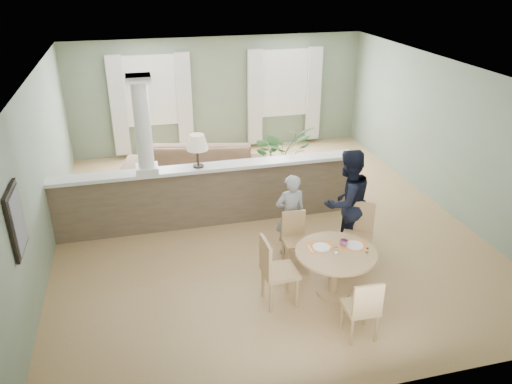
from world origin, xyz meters
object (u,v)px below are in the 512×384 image
object	(u,v)px
chair_far_man	(358,231)
chair_near	(363,307)
chair_side	(274,268)
dining_table	(335,260)
houseplant	(281,156)
chair_far_boy	(295,236)
sofa	(196,172)
man_person	(347,202)
child_person	(290,215)

from	to	relation	value
chair_far_man	chair_near	distance (m)	1.76
chair_side	dining_table	bearing A→B (deg)	-91.01
houseplant	chair_far_boy	xyz separation A→B (m)	(-0.61, -2.81, -0.20)
sofa	chair_far_man	world-z (taller)	chair_far_man
houseplant	chair_far_boy	bearing A→B (deg)	-102.24
dining_table	chair_far_man	world-z (taller)	chair_far_man
man_person	chair_far_boy	bearing A→B (deg)	-7.58
chair_side	houseplant	bearing A→B (deg)	-20.05
chair_near	chair_side	world-z (taller)	chair_side
sofa	dining_table	bearing A→B (deg)	-57.05
sofa	man_person	world-z (taller)	man_person
houseplant	chair_far_boy	distance (m)	2.88
chair_side	child_person	xyz separation A→B (m)	(0.60, 1.19, 0.12)
houseplant	dining_table	bearing A→B (deg)	-94.80
sofa	chair_far_man	xyz separation A→B (m)	(2.05, -3.22, 0.12)
houseplant	chair_side	size ratio (longest dim) A/B	1.34
chair_near	sofa	bearing A→B (deg)	-72.05
man_person	sofa	bearing A→B (deg)	-72.69
chair_side	child_person	size ratio (longest dim) A/B	0.74
sofa	chair_near	bearing A→B (deg)	-61.25
chair_near	man_person	distance (m)	2.12
dining_table	child_person	world-z (taller)	child_person
sofa	child_person	world-z (taller)	child_person
chair_far_boy	chair_side	size ratio (longest dim) A/B	0.85
chair_side	chair_far_man	bearing A→B (deg)	-68.30
chair_near	chair_side	distance (m)	1.28
chair_far_boy	chair_near	distance (m)	1.86
chair_side	man_person	bearing A→B (deg)	-56.89
chair_far_man	sofa	bearing A→B (deg)	154.93
chair_far_boy	chair_far_man	xyz separation A→B (m)	(0.94, -0.21, 0.07)
dining_table	chair_far_boy	world-z (taller)	chair_far_boy
dining_table	chair_far_man	xyz separation A→B (m)	(0.64, 0.65, 0.00)
child_person	man_person	world-z (taller)	man_person
child_person	dining_table	bearing A→B (deg)	100.18
chair_side	child_person	distance (m)	1.34
chair_far_boy	chair_near	size ratio (longest dim) A/B	0.97
child_person	chair_far_man	bearing A→B (deg)	147.26
chair_far_boy	child_person	bearing A→B (deg)	88.33
sofa	dining_table	world-z (taller)	sofa
chair_far_man	chair_side	distance (m)	1.66
chair_far_man	man_person	distance (m)	0.49
chair_far_boy	man_person	bearing A→B (deg)	11.53
chair_far_boy	chair_far_man	bearing A→B (deg)	-10.98
houseplant	man_person	bearing A→B (deg)	-84.10
sofa	houseplant	bearing A→B (deg)	6.18
chair_far_boy	houseplant	bearing A→B (deg)	79.21
dining_table	chair_far_boy	bearing A→B (deg)	109.28
chair_near	man_person	world-z (taller)	man_person
chair_far_boy	chair_side	distance (m)	1.06
houseplant	chair_side	world-z (taller)	houseplant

